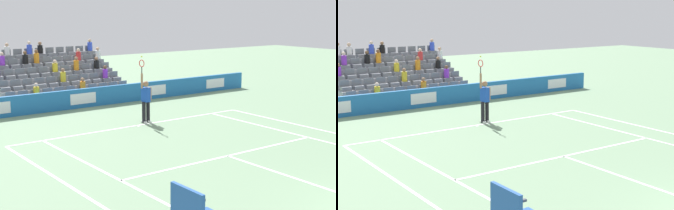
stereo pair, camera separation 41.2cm
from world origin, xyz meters
The scene contains 10 objects.
line_baseline centered at (0.00, -11.89, 0.00)m, with size 10.97×0.10×0.01m, color white.
line_service centered at (0.00, -6.40, 0.00)m, with size 8.23×0.10×0.01m, color white.
line_centre_service centered at (0.00, -3.20, 0.00)m, with size 0.10×6.40×0.01m, color white.
line_singles_sideline_left centered at (4.12, -5.95, 0.00)m, with size 0.10×11.89×0.01m, color white.
line_singles_sideline_right centered at (-4.12, -5.95, 0.00)m, with size 0.10×11.89×0.01m, color white.
line_doubles_sideline_left centered at (5.49, -5.95, 0.00)m, with size 0.10×11.89×0.01m, color white.
line_centre_mark centered at (0.00, -11.79, 0.00)m, with size 0.10×0.20×0.01m, color white.
sponsor_barrier centered at (0.00, -16.72, 0.47)m, with size 21.41×0.22×0.93m.
tennis_player centered at (-0.63, -12.13, 0.99)m, with size 0.53×0.39×2.85m.
stadium_stand centered at (0.00, -20.30, 0.83)m, with size 6.82×4.75×3.00m.
Camera 2 is at (10.92, 5.71, 4.81)m, focal length 54.72 mm.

